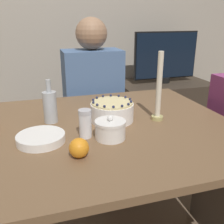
# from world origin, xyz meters

# --- Properties ---
(wall_behind) EXTENTS (8.00, 0.05, 2.60)m
(wall_behind) POSITION_xyz_m (0.00, 1.40, 1.30)
(wall_behind) COLOR #ADA393
(wall_behind) RESTS_ON ground_plane
(dining_table) EXTENTS (1.23, 1.02, 0.78)m
(dining_table) POSITION_xyz_m (0.00, 0.00, 0.65)
(dining_table) COLOR brown
(dining_table) RESTS_ON ground_plane
(cake) EXTENTS (0.20, 0.20, 0.10)m
(cake) POSITION_xyz_m (0.07, 0.05, 0.82)
(cake) COLOR white
(cake) RESTS_ON dining_table
(sugar_bowl) EXTENTS (0.13, 0.13, 0.10)m
(sugar_bowl) POSITION_xyz_m (0.01, -0.13, 0.82)
(sugar_bowl) COLOR white
(sugar_bowl) RESTS_ON dining_table
(sugar_shaker) EXTENTS (0.05, 0.05, 0.12)m
(sugar_shaker) POSITION_xyz_m (-0.09, -0.09, 0.84)
(sugar_shaker) COLOR white
(sugar_shaker) RESTS_ON dining_table
(plate_stack) EXTENTS (0.19, 0.19, 0.03)m
(plate_stack) POSITION_xyz_m (-0.26, -0.09, 0.79)
(plate_stack) COLOR white
(plate_stack) RESTS_ON dining_table
(candle) EXTENTS (0.06, 0.06, 0.32)m
(candle) POSITION_xyz_m (0.28, 0.00, 0.91)
(candle) COLOR tan
(candle) RESTS_ON dining_table
(bottle) EXTENTS (0.06, 0.06, 0.20)m
(bottle) POSITION_xyz_m (-0.21, 0.12, 0.85)
(bottle) COLOR #B2B7BC
(bottle) RESTS_ON dining_table
(orange_fruit_1) EXTENTS (0.07, 0.07, 0.07)m
(orange_fruit_1) POSITION_xyz_m (-0.14, -0.25, 0.81)
(orange_fruit_1) COLOR orange
(orange_fruit_1) RESTS_ON dining_table
(person_man_blue_shirt) EXTENTS (0.40, 0.34, 1.24)m
(person_man_blue_shirt) POSITION_xyz_m (0.13, 0.71, 0.54)
(person_man_blue_shirt) COLOR #473D33
(person_man_blue_shirt) RESTS_ON ground_plane
(side_cabinet) EXTENTS (0.85, 0.51, 0.66)m
(side_cabinet) POSITION_xyz_m (0.90, 1.10, 0.33)
(side_cabinet) COLOR #382D23
(side_cabinet) RESTS_ON ground_plane
(tv_monitor) EXTENTS (0.61, 0.10, 0.46)m
(tv_monitor) POSITION_xyz_m (0.90, 1.10, 0.90)
(tv_monitor) COLOR black
(tv_monitor) RESTS_ON side_cabinet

